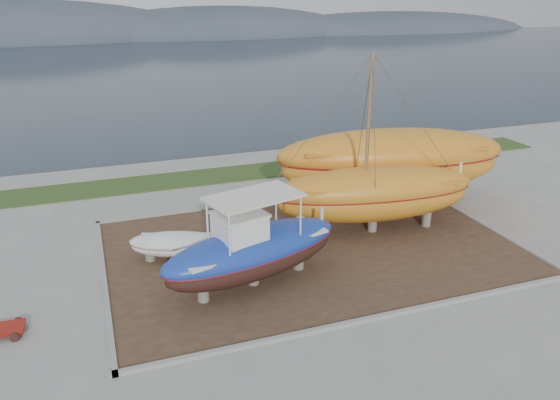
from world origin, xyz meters
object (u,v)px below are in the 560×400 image
object	(u,v)px
white_dinghy	(177,247)
red_trailer	(3,332)
orange_bare_hull	(390,168)
blue_caique	(253,241)
orange_sailboat	(378,147)

from	to	relation	value
white_dinghy	red_trailer	xyz separation A→B (m)	(-6.59, -3.46, -0.52)
orange_bare_hull	red_trailer	size ratio (longest dim) A/B	5.83
blue_caique	white_dinghy	xyz separation A→B (m)	(-2.53, 3.08, -1.27)
blue_caique	orange_sailboat	bearing A→B (deg)	7.68
white_dinghy	orange_sailboat	world-z (taller)	orange_sailboat
blue_caique	red_trailer	distance (m)	9.30
white_dinghy	orange_bare_hull	bearing A→B (deg)	31.70
orange_sailboat	red_trailer	xyz separation A→B (m)	(-16.08, -3.31, -4.15)
blue_caique	red_trailer	bearing A→B (deg)	167.24
orange_bare_hull	white_dinghy	bearing A→B (deg)	-155.90
orange_bare_hull	orange_sailboat	bearing A→B (deg)	-120.14
blue_caique	orange_sailboat	xyz separation A→B (m)	(6.96, 2.93, 2.36)
blue_caique	white_dinghy	distance (m)	4.19
orange_bare_hull	red_trailer	xyz separation A→B (m)	(-18.63, -6.19, -1.94)
orange_sailboat	red_trailer	size ratio (longest dim) A/B	4.64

